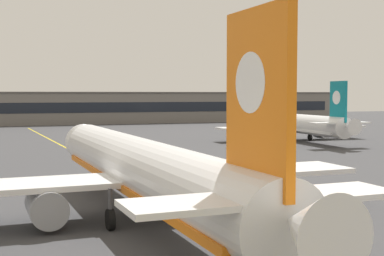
{
  "coord_description": "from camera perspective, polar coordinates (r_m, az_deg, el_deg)",
  "views": [
    {
      "loc": [
        -11.95,
        -19.04,
        8.32
      ],
      "look_at": [
        1.42,
        18.15,
        5.85
      ],
      "focal_mm": 50.77,
      "sensor_mm": 36.0,
      "label": 1
    }
  ],
  "objects": [
    {
      "name": "airliner_foreground",
      "position": [
        35.98,
        -5.26,
        -4.35
      ],
      "size": [
        32.16,
        41.49,
        11.65
      ],
      "color": "white",
      "rests_on": "ground"
    },
    {
      "name": "airliner_background",
      "position": [
        99.51,
        10.67,
        0.44
      ],
      "size": [
        28.54,
        36.85,
        10.35
      ],
      "color": "white",
      "rests_on": "ground"
    },
    {
      "name": "terminal_building",
      "position": [
        156.16,
        -11.13,
        2.1
      ],
      "size": [
        156.36,
        12.4,
        8.97
      ],
      "color": "slate",
      "rests_on": "ground"
    },
    {
      "name": "taxiway_centreline",
      "position": [
        51.16,
        -6.03,
        -5.8
      ],
      "size": [
        10.15,
        179.75,
        0.01
      ],
      "primitive_type": "cube",
      "rotation": [
        0.0,
        0.0,
        0.05
      ],
      "color": "yellow",
      "rests_on": "ground"
    },
    {
      "name": "safety_cone_by_nose_gear",
      "position": [
        51.63,
        -8.34,
        -5.45
      ],
      "size": [
        0.44,
        0.44,
        0.55
      ],
      "color": "orange",
      "rests_on": "ground"
    }
  ]
}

